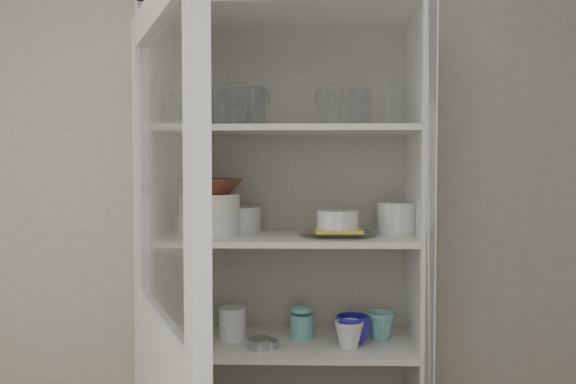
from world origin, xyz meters
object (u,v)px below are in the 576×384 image
at_px(plate_stack_front, 210,224).
at_px(grey_bowl_stack, 397,219).
at_px(yellow_trivet, 338,230).
at_px(goblet_2, 324,106).
at_px(mug_white, 349,335).
at_px(goblet_0, 230,106).
at_px(white_ramekin, 338,219).
at_px(mug_teal, 380,326).
at_px(white_canister, 232,323).
at_px(glass_platter, 338,234).
at_px(goblet_1, 261,106).
at_px(goblet_3, 351,107).
at_px(mug_blue, 353,329).
at_px(teal_jar, 302,324).
at_px(plate_stack_back, 232,219).
at_px(pantry_cabinet, 288,315).
at_px(measuring_cups, 260,343).
at_px(cream_bowl, 209,203).
at_px(terracotta_bowl, 209,186).

height_order(plate_stack_front, grey_bowl_stack, grey_bowl_stack).
bearing_deg(yellow_trivet, goblet_2, 107.21).
bearing_deg(mug_white, goblet_0, 149.65).
bearing_deg(white_ramekin, mug_teal, 20.39).
relative_size(plate_stack_front, grey_bowl_stack, 1.51).
height_order(white_ramekin, white_canister, white_ramekin).
xyz_separation_m(goblet_2, glass_platter, (0.05, -0.15, -0.48)).
xyz_separation_m(goblet_0, goblet_1, (0.12, -0.01, -0.00)).
relative_size(goblet_3, grey_bowl_stack, 1.10).
distance_m(plate_stack_front, grey_bowl_stack, 0.70).
relative_size(goblet_1, mug_blue, 1.32).
xyz_separation_m(goblet_3, teal_jar, (-0.19, -0.04, -0.83)).
bearing_deg(grey_bowl_stack, white_canister, -178.92).
distance_m(plate_stack_front, plate_stack_back, 0.14).
xyz_separation_m(pantry_cabinet, mug_blue, (0.24, -0.10, -0.03)).
relative_size(goblet_1, grey_bowl_stack, 1.17).
bearing_deg(measuring_cups, mug_blue, 11.51).
distance_m(plate_stack_back, white_ramekin, 0.43).
xyz_separation_m(goblet_3, yellow_trivet, (-0.06, -0.11, -0.46)).
distance_m(goblet_2, grey_bowl_stack, 0.52).
xyz_separation_m(yellow_trivet, white_canister, (-0.40, 0.05, -0.36)).
bearing_deg(measuring_cups, goblet_1, 92.30).
xyz_separation_m(mug_white, measuring_cups, (-0.32, -0.01, -0.03)).
relative_size(plate_stack_back, glass_platter, 0.82).
bearing_deg(teal_jar, goblet_3, 12.29).
distance_m(pantry_cabinet, mug_white, 0.28).
xyz_separation_m(cream_bowl, yellow_trivet, (0.48, -0.01, -0.10)).
distance_m(goblet_1, white_canister, 0.84).
height_order(mug_teal, measuring_cups, mug_teal).
distance_m(goblet_2, goblet_3, 0.11).
bearing_deg(goblet_2, mug_teal, -22.95).
relative_size(goblet_1, white_ramekin, 1.12).
bearing_deg(goblet_0, measuring_cups, -57.75).
height_order(goblet_0, cream_bowl, goblet_0).
height_order(goblet_1, yellow_trivet, goblet_1).
distance_m(plate_stack_back, mug_teal, 0.70).
height_order(mug_blue, measuring_cups, mug_blue).
xyz_separation_m(goblet_0, mug_blue, (0.47, -0.13, -0.84)).
distance_m(mug_blue, mug_white, 0.06).
distance_m(goblet_0, grey_bowl_stack, 0.77).
relative_size(grey_bowl_stack, mug_teal, 1.34).
relative_size(yellow_trivet, mug_blue, 1.29).
bearing_deg(goblet_1, goblet_3, -1.75).
relative_size(terracotta_bowl, mug_blue, 1.78).
distance_m(cream_bowl, teal_jar, 0.58).
height_order(cream_bowl, white_canister, cream_bowl).
relative_size(goblet_1, mug_white, 1.66).
bearing_deg(white_canister, mug_teal, 1.57).
xyz_separation_m(plate_stack_back, white_ramekin, (0.41, -0.14, 0.01)).
relative_size(mug_blue, white_canister, 1.08).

